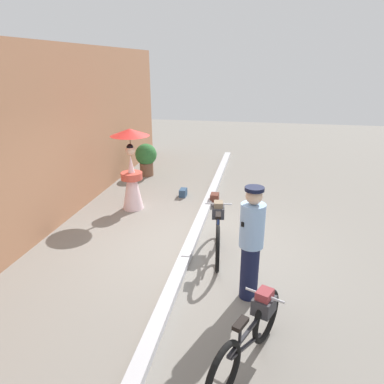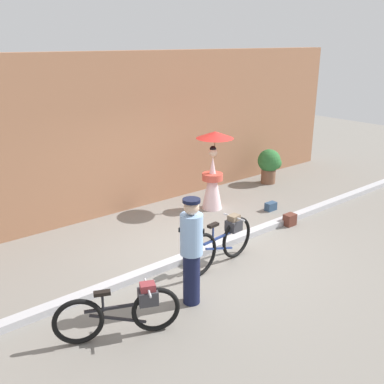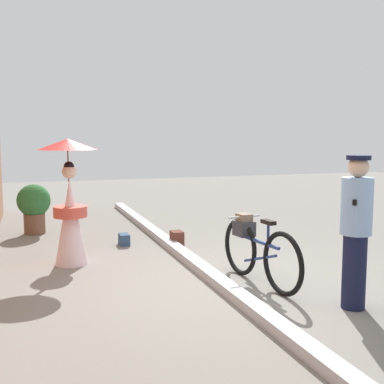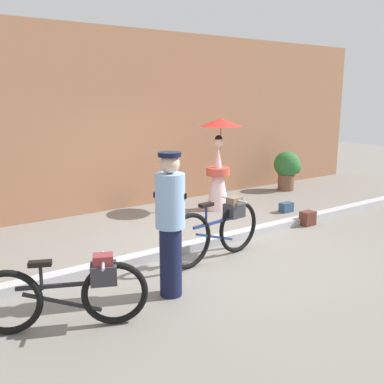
{
  "view_description": "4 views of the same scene",
  "coord_description": "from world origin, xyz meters",
  "px_view_note": "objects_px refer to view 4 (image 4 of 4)",
  "views": [
    {
      "loc": [
        -5.83,
        -1.15,
        3.24
      ],
      "look_at": [
        0.66,
        0.11,
        0.83
      ],
      "focal_mm": 33.49,
      "sensor_mm": 36.0,
      "label": 1
    },
    {
      "loc": [
        -5.02,
        -5.67,
        3.84
      ],
      "look_at": [
        0.05,
        0.6,
        1.03
      ],
      "focal_mm": 41.02,
      "sensor_mm": 36.0,
      "label": 2
    },
    {
      "loc": [
        -5.67,
        2.25,
        1.92
      ],
      "look_at": [
        -0.16,
        0.37,
        1.23
      ],
      "focal_mm": 45.09,
      "sensor_mm": 36.0,
      "label": 3
    },
    {
      "loc": [
        -3.83,
        -5.14,
        2.31
      ],
      "look_at": [
        -0.11,
        0.24,
        0.84
      ],
      "focal_mm": 40.29,
      "sensor_mm": 36.0,
      "label": 4
    }
  ],
  "objects_px": {
    "bicycle_far_side": "(70,292)",
    "person_with_parasol": "(219,163)",
    "bicycle_near_officer": "(218,229)",
    "potted_plant_by_door": "(288,168)",
    "backpack_spare": "(286,207)",
    "person_officer": "(170,221)",
    "backpack_on_pavement": "(308,218)"
  },
  "relations": [
    {
      "from": "person_officer",
      "to": "bicycle_far_side",
      "type": "bearing_deg",
      "value": -176.98
    },
    {
      "from": "person_with_parasol",
      "to": "bicycle_near_officer",
      "type": "bearing_deg",
      "value": -128.26
    },
    {
      "from": "backpack_on_pavement",
      "to": "person_officer",
      "type": "bearing_deg",
      "value": -164.81
    },
    {
      "from": "backpack_on_pavement",
      "to": "bicycle_far_side",
      "type": "bearing_deg",
      "value": -167.85
    },
    {
      "from": "bicycle_near_officer",
      "to": "person_officer",
      "type": "relative_size",
      "value": 1.03
    },
    {
      "from": "bicycle_far_side",
      "to": "backpack_spare",
      "type": "height_order",
      "value": "bicycle_far_side"
    },
    {
      "from": "bicycle_near_officer",
      "to": "potted_plant_by_door",
      "type": "height_order",
      "value": "potted_plant_by_door"
    },
    {
      "from": "bicycle_far_side",
      "to": "person_officer",
      "type": "relative_size",
      "value": 0.94
    },
    {
      "from": "person_officer",
      "to": "potted_plant_by_door",
      "type": "bearing_deg",
      "value": 30.98
    },
    {
      "from": "bicycle_far_side",
      "to": "potted_plant_by_door",
      "type": "distance_m",
      "value": 7.47
    },
    {
      "from": "person_with_parasol",
      "to": "backpack_on_pavement",
      "type": "xyz_separation_m",
      "value": [
        0.62,
        -1.85,
        -0.84
      ]
    },
    {
      "from": "person_with_parasol",
      "to": "backpack_spare",
      "type": "relative_size",
      "value": 6.72
    },
    {
      "from": "bicycle_far_side",
      "to": "person_officer",
      "type": "distance_m",
      "value": 1.33
    },
    {
      "from": "person_officer",
      "to": "backpack_on_pavement",
      "type": "relative_size",
      "value": 6.51
    },
    {
      "from": "bicycle_far_side",
      "to": "backpack_on_pavement",
      "type": "height_order",
      "value": "bicycle_far_side"
    },
    {
      "from": "bicycle_near_officer",
      "to": "bicycle_far_side",
      "type": "relative_size",
      "value": 1.09
    },
    {
      "from": "bicycle_near_officer",
      "to": "person_officer",
      "type": "distance_m",
      "value": 1.4
    },
    {
      "from": "person_with_parasol",
      "to": "backpack_on_pavement",
      "type": "distance_m",
      "value": 2.12
    },
    {
      "from": "bicycle_far_side",
      "to": "bicycle_near_officer",
      "type": "bearing_deg",
      "value": 15.51
    },
    {
      "from": "person_with_parasol",
      "to": "potted_plant_by_door",
      "type": "distance_m",
      "value": 2.62
    },
    {
      "from": "person_officer",
      "to": "person_with_parasol",
      "type": "xyz_separation_m",
      "value": [
        2.91,
        2.8,
        0.06
      ]
    },
    {
      "from": "potted_plant_by_door",
      "to": "backpack_spare",
      "type": "height_order",
      "value": "potted_plant_by_door"
    },
    {
      "from": "person_with_parasol",
      "to": "backpack_on_pavement",
      "type": "bearing_deg",
      "value": -71.45
    },
    {
      "from": "bicycle_near_officer",
      "to": "bicycle_far_side",
      "type": "distance_m",
      "value": 2.49
    },
    {
      "from": "bicycle_far_side",
      "to": "person_with_parasol",
      "type": "height_order",
      "value": "person_with_parasol"
    },
    {
      "from": "bicycle_near_officer",
      "to": "person_with_parasol",
      "type": "relative_size",
      "value": 0.94
    },
    {
      "from": "backpack_spare",
      "to": "person_officer",
      "type": "bearing_deg",
      "value": -154.96
    },
    {
      "from": "person_officer",
      "to": "person_with_parasol",
      "type": "height_order",
      "value": "person_with_parasol"
    },
    {
      "from": "bicycle_near_officer",
      "to": "person_with_parasol",
      "type": "bearing_deg",
      "value": 51.74
    },
    {
      "from": "person_officer",
      "to": "potted_plant_by_door",
      "type": "height_order",
      "value": "person_officer"
    },
    {
      "from": "bicycle_far_side",
      "to": "person_with_parasol",
      "type": "relative_size",
      "value": 0.86
    },
    {
      "from": "person_with_parasol",
      "to": "person_officer",
      "type": "bearing_deg",
      "value": -136.1
    }
  ]
}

